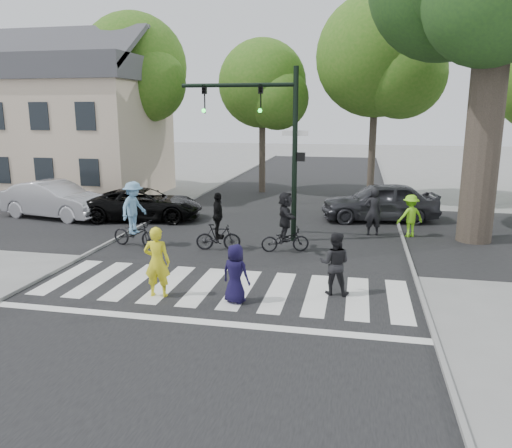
{
  "coord_description": "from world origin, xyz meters",
  "views": [
    {
      "loc": [
        3.39,
        -10.97,
        4.54
      ],
      "look_at": [
        0.5,
        3.0,
        1.3
      ],
      "focal_mm": 35.0,
      "sensor_mm": 36.0,
      "label": 1
    }
  ],
  "objects_px": {
    "car_grey": "(380,202)",
    "cyclist_left": "(134,219)",
    "pedestrian_adult": "(335,263)",
    "traffic_signal": "(271,130)",
    "cyclist_right": "(285,225)",
    "cyclist_mid": "(218,227)",
    "car_silver": "(54,200)",
    "pedestrian_woman": "(157,262)",
    "car_suv": "(145,204)",
    "pedestrian_child": "(236,274)"
  },
  "relations": [
    {
      "from": "pedestrian_woman",
      "to": "cyclist_mid",
      "type": "relative_size",
      "value": 0.92
    },
    {
      "from": "cyclist_left",
      "to": "cyclist_mid",
      "type": "distance_m",
      "value": 2.9
    },
    {
      "from": "cyclist_mid",
      "to": "cyclist_right",
      "type": "distance_m",
      "value": 2.22
    },
    {
      "from": "cyclist_right",
      "to": "car_suv",
      "type": "distance_m",
      "value": 7.55
    },
    {
      "from": "pedestrian_woman",
      "to": "car_grey",
      "type": "distance_m",
      "value": 11.67
    },
    {
      "from": "pedestrian_adult",
      "to": "cyclist_mid",
      "type": "height_order",
      "value": "cyclist_mid"
    },
    {
      "from": "traffic_signal",
      "to": "car_grey",
      "type": "distance_m",
      "value": 6.46
    },
    {
      "from": "car_grey",
      "to": "pedestrian_child",
      "type": "bearing_deg",
      "value": -30.12
    },
    {
      "from": "pedestrian_woman",
      "to": "cyclist_mid",
      "type": "distance_m",
      "value": 4.42
    },
    {
      "from": "pedestrian_child",
      "to": "cyclist_left",
      "type": "bearing_deg",
      "value": -26.39
    },
    {
      "from": "cyclist_left",
      "to": "car_silver",
      "type": "relative_size",
      "value": 0.46
    },
    {
      "from": "car_grey",
      "to": "car_suv",
      "type": "bearing_deg",
      "value": -89.61
    },
    {
      "from": "pedestrian_child",
      "to": "car_silver",
      "type": "distance_m",
      "value": 12.85
    },
    {
      "from": "car_suv",
      "to": "car_grey",
      "type": "bearing_deg",
      "value": -88.82
    },
    {
      "from": "pedestrian_adult",
      "to": "car_suv",
      "type": "xyz_separation_m",
      "value": [
        -8.36,
        7.31,
        -0.13
      ]
    },
    {
      "from": "cyclist_left",
      "to": "car_grey",
      "type": "bearing_deg",
      "value": 35.65
    },
    {
      "from": "pedestrian_woman",
      "to": "car_silver",
      "type": "distance_m",
      "value": 11.35
    },
    {
      "from": "car_grey",
      "to": "pedestrian_adult",
      "type": "bearing_deg",
      "value": -18.89
    },
    {
      "from": "pedestrian_woman",
      "to": "pedestrian_adult",
      "type": "relative_size",
      "value": 1.11
    },
    {
      "from": "cyclist_left",
      "to": "traffic_signal",
      "type": "bearing_deg",
      "value": 23.14
    },
    {
      "from": "pedestrian_child",
      "to": "cyclist_right",
      "type": "relative_size",
      "value": 0.73
    },
    {
      "from": "pedestrian_adult",
      "to": "cyclist_left",
      "type": "bearing_deg",
      "value": -20.78
    },
    {
      "from": "pedestrian_woman",
      "to": "pedestrian_adult",
      "type": "xyz_separation_m",
      "value": [
        4.3,
        1.05,
        -0.09
      ]
    },
    {
      "from": "pedestrian_woman",
      "to": "cyclist_left",
      "type": "distance_m",
      "value": 4.97
    },
    {
      "from": "pedestrian_woman",
      "to": "car_suv",
      "type": "height_order",
      "value": "pedestrian_woman"
    },
    {
      "from": "car_silver",
      "to": "pedestrian_child",
      "type": "bearing_deg",
      "value": -117.94
    },
    {
      "from": "cyclist_left",
      "to": "cyclist_mid",
      "type": "relative_size",
      "value": 1.16
    },
    {
      "from": "car_silver",
      "to": "car_grey",
      "type": "height_order",
      "value": "car_grey"
    },
    {
      "from": "pedestrian_adult",
      "to": "cyclist_mid",
      "type": "xyz_separation_m",
      "value": [
        -3.99,
        3.35,
        -0.01
      ]
    },
    {
      "from": "pedestrian_adult",
      "to": "car_grey",
      "type": "xyz_separation_m",
      "value": [
        1.4,
        9.13,
        0.01
      ]
    },
    {
      "from": "pedestrian_adult",
      "to": "car_silver",
      "type": "xyz_separation_m",
      "value": [
        -12.37,
        6.93,
        -0.01
      ]
    },
    {
      "from": "car_grey",
      "to": "cyclist_mid",
      "type": "bearing_deg",
      "value": -53.19
    },
    {
      "from": "traffic_signal",
      "to": "car_suv",
      "type": "height_order",
      "value": "traffic_signal"
    },
    {
      "from": "car_grey",
      "to": "cyclist_left",
      "type": "bearing_deg",
      "value": -64.52
    },
    {
      "from": "cyclist_right",
      "to": "pedestrian_woman",
      "type": "bearing_deg",
      "value": -118.3
    },
    {
      "from": "traffic_signal",
      "to": "cyclist_right",
      "type": "distance_m",
      "value": 3.42
    },
    {
      "from": "pedestrian_adult",
      "to": "cyclist_left",
      "type": "distance_m",
      "value": 7.59
    },
    {
      "from": "pedestrian_child",
      "to": "pedestrian_adult",
      "type": "height_order",
      "value": "pedestrian_adult"
    },
    {
      "from": "traffic_signal",
      "to": "pedestrian_adult",
      "type": "bearing_deg",
      "value": -63.23
    },
    {
      "from": "cyclist_mid",
      "to": "car_grey",
      "type": "bearing_deg",
      "value": 46.98
    },
    {
      "from": "traffic_signal",
      "to": "car_suv",
      "type": "distance_m",
      "value": 7.03
    },
    {
      "from": "cyclist_mid",
      "to": "car_suv",
      "type": "relative_size",
      "value": 0.4
    },
    {
      "from": "cyclist_right",
      "to": "car_silver",
      "type": "distance_m",
      "value": 11.09
    },
    {
      "from": "car_suv",
      "to": "pedestrian_child",
      "type": "bearing_deg",
      "value": -153.46
    },
    {
      "from": "traffic_signal",
      "to": "car_suv",
      "type": "bearing_deg",
      "value": 158.7
    },
    {
      "from": "cyclist_left",
      "to": "cyclist_right",
      "type": "xyz_separation_m",
      "value": [
        5.1,
        0.43,
        -0.08
      ]
    },
    {
      "from": "traffic_signal",
      "to": "car_silver",
      "type": "xyz_separation_m",
      "value": [
        -9.82,
        1.88,
        -3.1
      ]
    },
    {
      "from": "cyclist_mid",
      "to": "pedestrian_adult",
      "type": "bearing_deg",
      "value": -40.01
    },
    {
      "from": "cyclist_mid",
      "to": "car_suv",
      "type": "distance_m",
      "value": 5.9
    },
    {
      "from": "traffic_signal",
      "to": "cyclist_right",
      "type": "bearing_deg",
      "value": -62.09
    }
  ]
}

